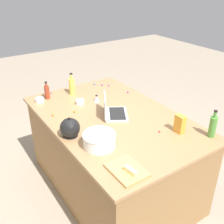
{
  "coord_description": "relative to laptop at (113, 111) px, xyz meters",
  "views": [
    {
      "loc": [
        -1.97,
        1.31,
        2.19
      ],
      "look_at": [
        0.0,
        0.0,
        0.95
      ],
      "focal_mm": 43.02,
      "sensor_mm": 36.0,
      "label": 1
    }
  ],
  "objects": [
    {
      "name": "ramekin_medium",
      "position": [
        0.42,
        0.15,
        -0.02
      ],
      "size": [
        0.09,
        0.09,
        0.05
      ],
      "primitive_type": "cylinder",
      "color": "white",
      "rests_on": "island_counter"
    },
    {
      "name": "candy_4",
      "position": [
        0.36,
        -0.47,
        -0.04
      ],
      "size": [
        0.02,
        0.02,
        0.02
      ],
      "primitive_type": "sphere",
      "color": "#CC3399",
      "rests_on": "island_counter"
    },
    {
      "name": "candy_0",
      "position": [
        0.85,
        0.31,
        -0.04
      ],
      "size": [
        0.02,
        0.02,
        0.02
      ],
      "primitive_type": "sphere",
      "color": "#CC3399",
      "rests_on": "island_counter"
    },
    {
      "name": "kettle",
      "position": [
        -0.11,
        0.52,
        0.03
      ],
      "size": [
        0.21,
        0.18,
        0.2
      ],
      "color": "black",
      "rests_on": "island_counter"
    },
    {
      "name": "candy_2",
      "position": [
        0.73,
        -0.33,
        -0.04
      ],
      "size": [
        0.02,
        0.02,
        0.02
      ],
      "primitive_type": "sphere",
      "color": "#CC3399",
      "rests_on": "island_counter"
    },
    {
      "name": "candy_3",
      "position": [
        0.67,
        -0.39,
        -0.04
      ],
      "size": [
        0.02,
        0.02,
        0.02
      ],
      "primitive_type": "sphere",
      "color": "#CC3399",
      "rests_on": "island_counter"
    },
    {
      "name": "ramekin_small",
      "position": [
        0.71,
        0.5,
        -0.02
      ],
      "size": [
        0.1,
        0.1,
        0.05
      ],
      "primitive_type": "cylinder",
      "color": "white",
      "rests_on": "island_counter"
    },
    {
      "name": "butter_stick_left",
      "position": [
        -0.82,
        0.39,
        -0.01
      ],
      "size": [
        0.11,
        0.05,
        0.04
      ],
      "primitive_type": "cube",
      "rotation": [
        0.0,
        0.0,
        0.15
      ],
      "color": "#F4E58C",
      "rests_on": "cutting_board"
    },
    {
      "name": "bottle_oil",
      "position": [
        0.7,
        0.1,
        0.06
      ],
      "size": [
        0.07,
        0.07,
        0.26
      ],
      "color": "#DBC64C",
      "rests_on": "island_counter"
    },
    {
      "name": "candy_bag",
      "position": [
        -0.6,
        -0.32,
        0.04
      ],
      "size": [
        0.09,
        0.06,
        0.17
      ],
      "primitive_type": "cube",
      "color": "gold",
      "rests_on": "island_counter"
    },
    {
      "name": "cutting_board",
      "position": [
        -0.77,
        0.39,
        -0.04
      ],
      "size": [
        0.29,
        0.22,
        0.02
      ],
      "primitive_type": "cube",
      "color": "tan",
      "rests_on": "island_counter"
    },
    {
      "name": "bottle_olive",
      "position": [
        -0.81,
        -0.5,
        0.06
      ],
      "size": [
        0.06,
        0.06,
        0.26
      ],
      "color": "#4C8C38",
      "rests_on": "island_counter"
    },
    {
      "name": "candy_6",
      "position": [
        -0.51,
        -0.17,
        -0.04
      ],
      "size": [
        0.02,
        0.02,
        0.02
      ],
      "primitive_type": "sphere",
      "color": "red",
      "rests_on": "island_counter"
    },
    {
      "name": "candy_1",
      "position": [
        0.26,
        0.3,
        -0.04
      ],
      "size": [
        0.02,
        0.02,
        0.02
      ],
      "primitive_type": "sphere",
      "color": "orange",
      "rests_on": "island_counter"
    },
    {
      "name": "mixing_bowl_large",
      "position": [
        -0.39,
        0.39,
        0.02
      ],
      "size": [
        0.28,
        0.28,
        0.12
      ],
      "color": "white",
      "rests_on": "island_counter"
    },
    {
      "name": "ground_plane",
      "position": [
        -0.02,
        0.02,
        -0.95
      ],
      "size": [
        12.0,
        12.0,
        0.0
      ],
      "primitive_type": "plane",
      "color": "gray"
    },
    {
      "name": "candy_5",
      "position": [
        0.81,
        -0.26,
        -0.04
      ],
      "size": [
        0.02,
        0.02,
        0.02
      ],
      "primitive_type": "sphere",
      "color": "blue",
      "rests_on": "island_counter"
    },
    {
      "name": "bottle_soy",
      "position": [
        0.75,
        0.39,
        0.03
      ],
      "size": [
        0.06,
        0.06,
        0.2
      ],
      "color": "maroon",
      "rests_on": "island_counter"
    },
    {
      "name": "island_counter",
      "position": [
        -0.02,
        0.02,
        -0.5
      ],
      "size": [
        1.89,
        1.22,
        0.9
      ],
      "color": "olive",
      "rests_on": "ground"
    },
    {
      "name": "laptop",
      "position": [
        0.0,
        0.0,
        0.0
      ],
      "size": [
        0.38,
        0.35,
        0.22
      ],
      "color": "#B7B7BC",
      "rests_on": "island_counter"
    },
    {
      "name": "candy_7",
      "position": [
        0.32,
        0.51,
        -0.04
      ],
      "size": [
        0.02,
        0.02,
        0.02
      ],
      "primitive_type": "sphere",
      "color": "orange",
      "rests_on": "island_counter"
    },
    {
      "name": "kitchen_timer",
      "position": [
        0.37,
        -0.03,
        -0.01
      ],
      "size": [
        0.07,
        0.07,
        0.08
      ],
      "color": "#B2B2B7",
      "rests_on": "island_counter"
    }
  ]
}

